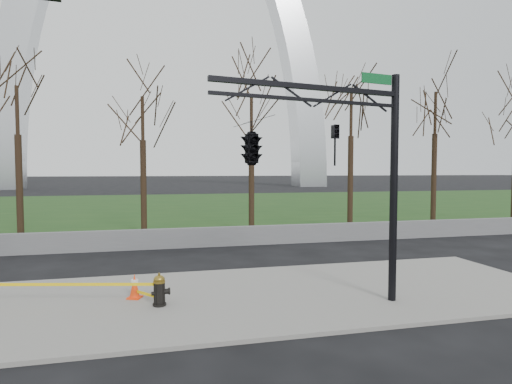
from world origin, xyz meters
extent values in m
plane|color=black|center=(0.00, 0.00, 0.00)|extent=(500.00, 500.00, 0.00)
cube|color=gray|center=(0.00, 0.00, 0.05)|extent=(18.00, 6.00, 0.10)
cube|color=#1B3C16|center=(0.00, 30.00, 0.03)|extent=(120.00, 40.00, 0.06)
cube|color=#59595B|center=(0.00, 8.00, 0.45)|extent=(60.00, 0.30, 0.90)
cylinder|color=black|center=(-2.51, -0.41, 0.13)|extent=(0.34, 0.34, 0.06)
cylinder|color=black|center=(-2.51, -0.41, 0.40)|extent=(0.26, 0.26, 0.60)
cylinder|color=black|center=(-2.31, -0.39, 0.45)|extent=(0.21, 0.17, 0.16)
cylinder|color=black|center=(-2.66, -0.42, 0.42)|extent=(0.11, 0.11, 0.10)
cylinder|color=olive|center=(-2.51, -0.41, 0.72)|extent=(0.30, 0.30, 0.06)
ellipsoid|color=olive|center=(-2.51, -0.41, 0.78)|extent=(0.28, 0.28, 0.21)
cylinder|color=olive|center=(-2.51, -0.41, 0.90)|extent=(0.06, 0.06, 0.08)
cube|color=#FF3B0D|center=(-3.16, 0.38, 0.12)|extent=(0.44, 0.44, 0.04)
cone|color=#FF3B0D|center=(-3.16, 0.38, 0.45)|extent=(0.26, 0.26, 0.62)
cylinder|color=white|center=(-3.16, 0.38, 0.56)|extent=(0.20, 0.20, 0.09)
cylinder|color=black|center=(3.49, -1.39, 3.00)|extent=(0.20, 0.20, 6.00)
cube|color=black|center=(1.02, -1.77, 5.50)|extent=(4.96, 0.88, 0.12)
cube|color=black|center=(1.02, -1.77, 5.20)|extent=(4.95, 0.84, 0.08)
cube|color=#0C5926|center=(2.89, -1.48, 5.85)|extent=(0.90, 0.18, 0.25)
imported|color=black|center=(1.71, -1.66, 4.15)|extent=(0.19, 0.22, 1.00)
imported|color=black|center=(-0.47, -1.99, 4.15)|extent=(0.90, 2.54, 1.00)
cube|color=yellow|center=(-4.86, 0.14, 0.65)|extent=(4.70, 1.09, 0.08)
cube|color=yellow|center=(-2.84, -0.02, 0.30)|extent=(0.65, 0.79, 0.08)
camera|label=1|loc=(-2.56, -11.13, 3.54)|focal=29.25mm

